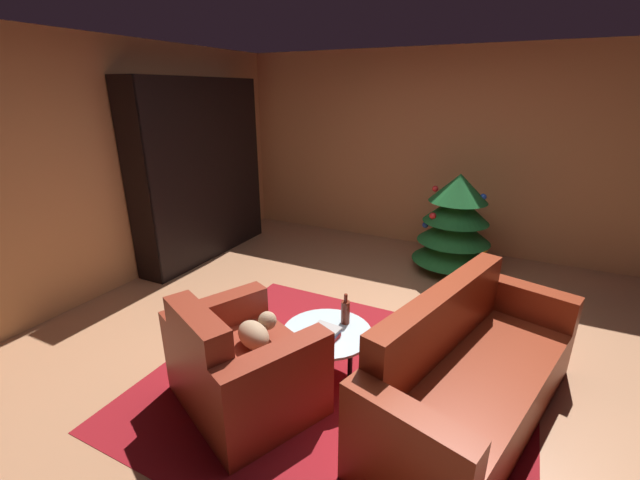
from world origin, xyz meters
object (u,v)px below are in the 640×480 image
couch_red (469,378)px  book_stack_on_table (326,332)px  bookshelf_unit (210,171)px  bottle_on_table (345,312)px  coffee_table (327,336)px  decorated_tree (455,224)px  armchair_red (242,366)px

couch_red → book_stack_on_table: bearing=-172.5°
bookshelf_unit → book_stack_on_table: 3.15m
book_stack_on_table → bottle_on_table: 0.24m
bookshelf_unit → bottle_on_table: size_ratio=9.11×
coffee_table → bottle_on_table: (0.07, 0.17, 0.14)m
couch_red → coffee_table: couch_red is taller
bottle_on_table → decorated_tree: bearing=79.6°
coffee_table → book_stack_on_table: 0.10m
bookshelf_unit → book_stack_on_table: bearing=-35.2°
bottle_on_table → bookshelf_unit: bearing=148.9°
bookshelf_unit → bottle_on_table: bearing=-31.1°
bottle_on_table → decorated_tree: (0.42, 2.27, 0.10)m
bookshelf_unit → armchair_red: bookshelf_unit is taller
bookshelf_unit → bottle_on_table: bookshelf_unit is taller
armchair_red → book_stack_on_table: armchair_red is taller
armchair_red → bottle_on_table: 0.84m
armchair_red → decorated_tree: 3.09m
bookshelf_unit → couch_red: size_ratio=1.09×
couch_red → bottle_on_table: (-0.92, 0.09, 0.20)m
coffee_table → decorated_tree: 2.50m
couch_red → armchair_red: bearing=-157.8°
armchair_red → couch_red: 1.51m
couch_red → decorated_tree: decorated_tree is taller
armchair_red → book_stack_on_table: 0.63m
book_stack_on_table → coffee_table: bearing=104.9°
couch_red → bottle_on_table: bearing=174.2°
couch_red → decorated_tree: size_ratio=1.71×
couch_red → book_stack_on_table: (-0.98, -0.13, 0.14)m
bookshelf_unit → coffee_table: size_ratio=3.35×
bookshelf_unit → couch_red: 3.95m
book_stack_on_table → decorated_tree: (0.47, 2.50, 0.16)m
bookshelf_unit → couch_red: bookshelf_unit is taller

